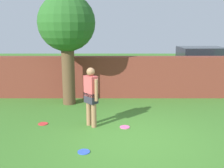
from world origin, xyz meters
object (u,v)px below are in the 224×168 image
(person, at_px, (90,94))
(frisbee_red, at_px, (42,124))
(frisbee_pink, at_px, (124,127))
(frisbee_blue, at_px, (83,152))
(car, at_px, (200,66))
(tree, at_px, (66,26))

(person, height_order, frisbee_red, person)
(frisbee_pink, bearing_deg, person, 172.98)
(person, bearing_deg, frisbee_red, 42.13)
(frisbee_pink, bearing_deg, frisbee_blue, -123.39)
(person, bearing_deg, car, -83.19)
(frisbee_pink, relative_size, frisbee_red, 1.00)
(tree, xyz_separation_m, frisbee_blue, (0.89, -3.72, -2.68))
(person, distance_m, frisbee_red, 1.64)
(tree, bearing_deg, car, 29.97)
(person, height_order, car, car)
(car, distance_m, frisbee_blue, 8.46)
(car, xyz_separation_m, frisbee_red, (-6.05, -5.26, -0.85))
(tree, relative_size, frisbee_blue, 13.86)
(tree, height_order, frisbee_blue, tree)
(person, xyz_separation_m, frisbee_red, (-1.37, 0.13, -0.89))
(car, xyz_separation_m, frisbee_blue, (-4.73, -6.96, -0.85))
(tree, distance_m, frisbee_blue, 4.67)
(person, relative_size, frisbee_blue, 6.00)
(tree, bearing_deg, frisbee_red, -102.03)
(person, bearing_deg, tree, -18.67)
(frisbee_pink, bearing_deg, frisbee_red, 173.82)
(frisbee_blue, bearing_deg, person, 88.08)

